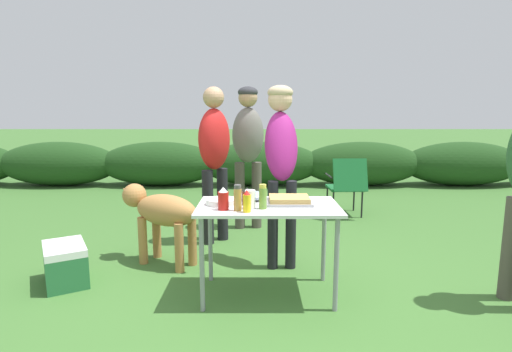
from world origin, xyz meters
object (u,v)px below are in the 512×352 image
object	(u,v)px
ketchup_bottle	(222,199)
spice_jar	(236,198)
paper_cup_stack	(249,199)
mustard_bottle	(245,202)
food_tray	(287,200)
bbq_sauce_bottle	(245,197)
cooler_box	(63,264)
standing_person_in_gray_fleece	(213,150)
relish_jar	(261,197)
standing_person_in_olive_jacket	(246,142)
folding_table	(267,214)
dog	(159,212)
camp_chair_green_behind_table	(345,183)
standing_person_in_navy_coat	(279,149)
plate_stack	(220,202)
mixing_bowl	(252,196)

from	to	relation	value
ketchup_bottle	spice_jar	size ratio (longest dim) A/B	0.89
paper_cup_stack	mustard_bottle	size ratio (longest dim) A/B	0.85
food_tray	mustard_bottle	distance (m)	0.43
bbq_sauce_bottle	cooler_box	distance (m)	1.70
food_tray	standing_person_in_gray_fleece	world-z (taller)	standing_person_in_gray_fleece
relish_jar	standing_person_in_olive_jacket	distance (m)	2.02
folding_table	standing_person_in_olive_jacket	world-z (taller)	standing_person_in_olive_jacket
bbq_sauce_bottle	dog	bearing A→B (deg)	141.42
food_tray	camp_chair_green_behind_table	bearing A→B (deg)	67.17
bbq_sauce_bottle	standing_person_in_gray_fleece	size ratio (longest dim) A/B	0.08
folding_table	ketchup_bottle	xyz separation A→B (m)	(-0.34, -0.15, 0.16)
food_tray	standing_person_in_navy_coat	xyz separation A→B (m)	(-0.03, 0.63, 0.35)
plate_stack	dog	size ratio (longest dim) A/B	0.25
plate_stack	standing_person_in_navy_coat	size ratio (longest dim) A/B	0.14
folding_table	camp_chair_green_behind_table	size ratio (longest dim) A/B	1.32
mixing_bowl	paper_cup_stack	size ratio (longest dim) A/B	1.55
ketchup_bottle	cooler_box	world-z (taller)	ketchup_bottle
standing_person_in_navy_coat	camp_chair_green_behind_table	world-z (taller)	standing_person_in_navy_coat
standing_person_in_olive_jacket	food_tray	bearing A→B (deg)	-86.85
standing_person_in_navy_coat	cooler_box	world-z (taller)	standing_person_in_navy_coat
paper_cup_stack	dog	bearing A→B (deg)	137.61
spice_jar	mustard_bottle	size ratio (longest dim) A/B	1.16
plate_stack	ketchup_bottle	distance (m)	0.19
plate_stack	camp_chair_green_behind_table	distance (m)	2.87
food_tray	relish_jar	world-z (taller)	relish_jar
standing_person_in_gray_fleece	cooler_box	world-z (taller)	standing_person_in_gray_fleece
paper_cup_stack	spice_jar	distance (m)	0.11
food_tray	spice_jar	size ratio (longest dim) A/B	1.84
camp_chair_green_behind_table	cooler_box	xyz separation A→B (m)	(-2.90, -2.21, -0.30)
paper_cup_stack	spice_jar	world-z (taller)	spice_jar
folding_table	food_tray	size ratio (longest dim) A/B	3.11
bbq_sauce_bottle	standing_person_in_navy_coat	world-z (taller)	standing_person_in_navy_coat
mustard_bottle	standing_person_in_navy_coat	size ratio (longest dim) A/B	0.10
mixing_bowl	mustard_bottle	xyz separation A→B (m)	(-0.04, -0.41, 0.04)
plate_stack	relish_jar	bearing A→B (deg)	-24.20
bbq_sauce_bottle	food_tray	bearing A→B (deg)	7.73
relish_jar	mustard_bottle	xyz separation A→B (m)	(-0.12, -0.10, -0.01)
food_tray	cooler_box	world-z (taller)	food_tray
mixing_bowl	standing_person_in_gray_fleece	bearing A→B (deg)	110.74
food_tray	camp_chair_green_behind_table	distance (m)	2.60
camp_chair_green_behind_table	standing_person_in_gray_fleece	bearing A→B (deg)	-149.34
food_tray	paper_cup_stack	xyz separation A→B (m)	(-0.31, -0.17, 0.04)
food_tray	standing_person_in_olive_jacket	world-z (taller)	standing_person_in_olive_jacket
paper_cup_stack	relish_jar	world-z (taller)	relish_jar
camp_chair_green_behind_table	relish_jar	bearing A→B (deg)	-117.39
ketchup_bottle	standing_person_in_gray_fleece	xyz separation A→B (m)	(-0.21, 1.48, 0.22)
standing_person_in_gray_fleece	mustard_bottle	bearing A→B (deg)	-121.26
folding_table	mixing_bowl	size ratio (longest dim) A/B	5.04
ketchup_bottle	standing_person_in_navy_coat	world-z (taller)	standing_person_in_navy_coat
plate_stack	standing_person_in_olive_jacket	world-z (taller)	standing_person_in_olive_jacket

